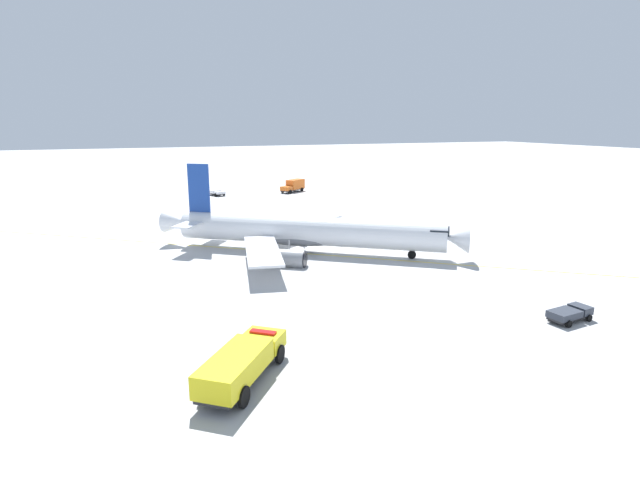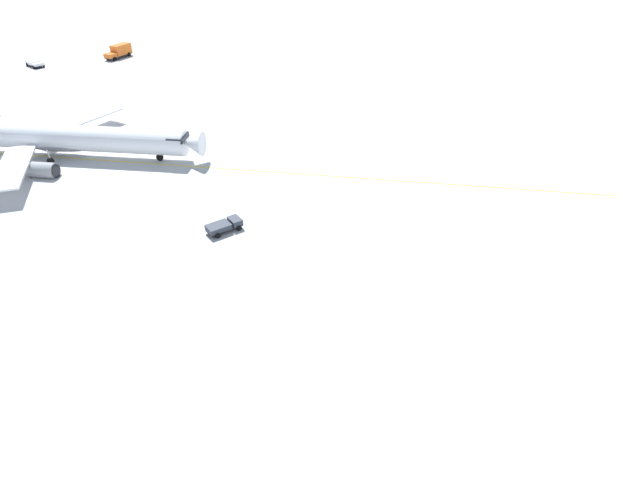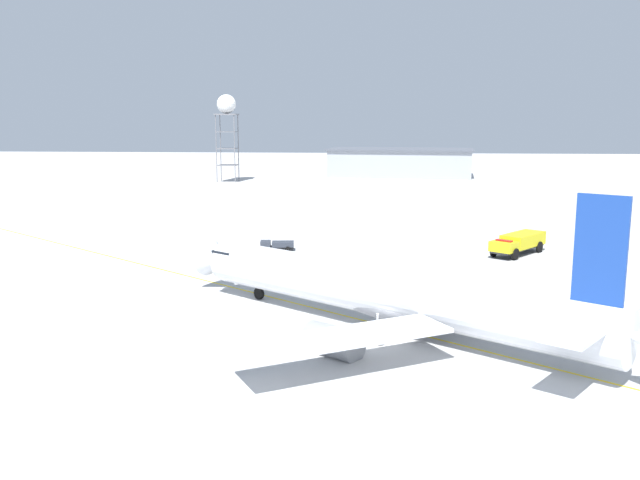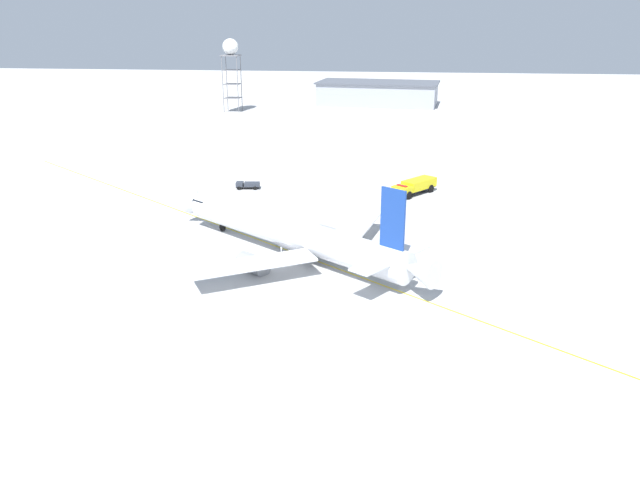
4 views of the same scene
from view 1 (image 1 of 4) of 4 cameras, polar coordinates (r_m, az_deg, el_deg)
ground_plane at (r=73.48m, az=-1.72°, el=-0.71°), size 600.00×600.00×0.00m
airliner_main at (r=69.58m, az=-1.67°, el=0.89°), size 36.93×28.76×12.03m
fire_tender_truck at (r=36.23m, az=-8.74°, el=-13.37°), size 8.07×9.15×2.50m
catering_truck_truck at (r=130.57m, az=-2.95°, el=6.13°), size 7.53×6.32×3.10m
baggage_truck_truck at (r=51.54m, az=26.19°, el=-7.39°), size 4.41×2.54×1.22m
pushback_tug_truck at (r=126.85m, az=-11.64°, el=5.28°), size 4.09×5.78×1.30m
taxiway_centreline at (r=68.67m, az=0.69°, el=-1.70°), size 122.15×94.00×0.01m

